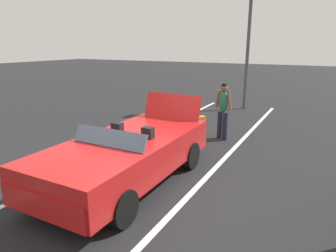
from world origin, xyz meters
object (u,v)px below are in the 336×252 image
at_px(suitcase_small_carryon, 200,124).
at_px(traveler_person, 223,108).
at_px(suitcase_large_black, 173,124).
at_px(suitcase_medium_bright, 190,130).
at_px(parking_lamp_post, 248,43).
at_px(convertible_car, 121,158).

bearing_deg(suitcase_small_carryon, traveler_person, 8.09).
bearing_deg(suitcase_large_black, suitcase_small_carryon, -58.55).
xyz_separation_m(suitcase_large_black, traveler_person, (-0.35, 1.45, 0.56)).
bearing_deg(suitcase_small_carryon, suitcase_medium_bright, -51.61).
height_order(suitcase_large_black, parking_lamp_post, parking_lamp_post).
bearing_deg(suitcase_large_black, convertible_car, 169.38).
height_order(suitcase_large_black, traveler_person, traveler_person).
xyz_separation_m(suitcase_medium_bright, traveler_person, (-0.50, 0.80, 0.62)).
bearing_deg(traveler_person, suitcase_small_carryon, -92.67).
distance_m(suitcase_medium_bright, suitcase_small_carryon, 0.93).
relative_size(convertible_car, suitcase_large_black, 3.84).
relative_size(convertible_car, suitcase_small_carryon, 8.31).
bearing_deg(traveler_person, parking_lamp_post, -150.46).
distance_m(suitcase_large_black, parking_lamp_post, 5.62).
height_order(convertible_car, traveler_person, traveler_person).
xyz_separation_m(suitcase_large_black, parking_lamp_post, (-5.00, 0.92, 2.40)).
relative_size(convertible_car, parking_lamp_post, 0.88).
height_order(suitcase_medium_bright, traveler_person, traveler_person).
height_order(convertible_car, suitcase_medium_bright, convertible_car).
height_order(traveler_person, parking_lamp_post, parking_lamp_post).
distance_m(suitcase_large_black, suitcase_small_carryon, 0.97).
bearing_deg(traveler_person, suitcase_large_black, -53.62).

